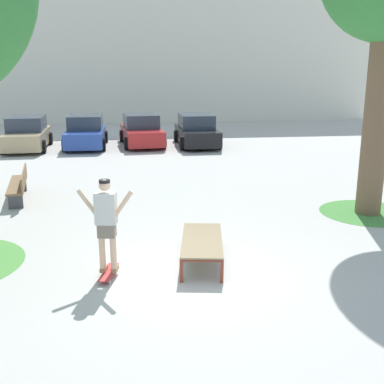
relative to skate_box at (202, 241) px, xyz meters
name	(u,v)px	position (x,y,z in m)	size (l,w,h in m)	color
ground_plane	(187,274)	(-0.34, -0.52, -0.41)	(120.00, 120.00, 0.00)	#B7B5AD
building_facade	(100,46)	(-3.28, 26.77, 4.81)	(38.19, 4.00, 10.45)	silver
skate_box	(202,241)	(0.00, 0.00, 0.00)	(1.04, 1.99, 0.46)	brown
skateboard	(109,272)	(-1.75, -0.46, -0.34)	(0.35, 0.82, 0.09)	#B23333
skater	(106,220)	(-1.75, -0.46, 0.66)	(0.99, 0.34, 1.69)	beige
grass_patch_near_right	(367,213)	(4.73, 2.61, -0.41)	(2.43, 2.43, 0.01)	#47893D
car_tan	(27,134)	(-6.09, 14.20, 0.28)	(2.06, 4.27, 1.50)	tan
car_blue	(86,132)	(-3.44, 14.50, 0.28)	(1.95, 4.22, 1.50)	#28479E
car_red	(141,131)	(-0.80, 14.71, 0.28)	(2.23, 4.35, 1.50)	red
car_black	(197,131)	(1.86, 14.24, 0.28)	(1.97, 4.22, 1.50)	black
park_bench	(19,184)	(-4.49, 5.13, 0.03)	(0.81, 2.44, 0.83)	brown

